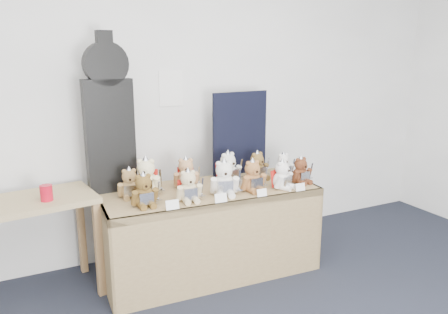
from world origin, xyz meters
name	(u,v)px	position (x,y,z in m)	size (l,w,h in m)	color
room_shell	(171,88)	(0.13, 2.49, 1.45)	(6.00, 6.00, 6.00)	white
display_table	(212,210)	(0.23, 1.88, 0.55)	(1.71, 0.77, 0.70)	olive
side_table	(28,217)	(-1.08, 2.11, 0.63)	(0.97, 0.63, 0.76)	tan
guitar_case	(109,115)	(-0.46, 2.24, 1.29)	(0.37, 0.13, 1.20)	black
navy_board	(240,133)	(0.66, 2.24, 1.06)	(0.54, 0.02, 0.72)	black
red_cup	(46,193)	(-0.95, 2.03, 0.82)	(0.08, 0.08, 0.11)	red
teddy_front_far_left	(144,192)	(-0.34, 1.79, 0.81)	(0.22, 0.17, 0.26)	brown
teddy_front_left	(188,187)	(-0.02, 1.75, 0.81)	(0.21, 0.18, 0.26)	beige
teddy_front_centre	(224,180)	(0.27, 1.76, 0.82)	(0.25, 0.23, 0.30)	white
teddy_front_right	(253,177)	(0.51, 1.75, 0.81)	(0.23, 0.18, 0.28)	#9B663A
teddy_front_far_right	(282,176)	(0.76, 1.71, 0.80)	(0.21, 0.20, 0.25)	white
teddy_front_end	(301,171)	(0.98, 1.76, 0.80)	(0.20, 0.17, 0.25)	brown
teddy_back_left	(146,178)	(-0.25, 2.03, 0.83)	(0.25, 0.26, 0.32)	beige
teddy_back_centre_left	(186,175)	(0.08, 2.05, 0.81)	(0.22, 0.21, 0.28)	tan
teddy_back_centre_right	(228,169)	(0.44, 2.02, 0.82)	(0.25, 0.22, 0.30)	silver
teddy_back_right	(257,167)	(0.71, 2.02, 0.81)	(0.22, 0.20, 0.27)	brown
teddy_back_end	(284,166)	(0.96, 1.99, 0.79)	(0.19, 0.15, 0.23)	white
teddy_back_far_left	(130,184)	(-0.38, 2.02, 0.80)	(0.21, 0.18, 0.25)	#9D7949
entry_card_a	(172,205)	(-0.19, 1.63, 0.74)	(0.09, 0.00, 0.07)	white
entry_card_b	(221,198)	(0.17, 1.61, 0.74)	(0.09, 0.00, 0.07)	white
entry_card_c	(262,193)	(0.51, 1.60, 0.73)	(0.08, 0.00, 0.06)	white
entry_card_d	(300,187)	(0.84, 1.58, 0.73)	(0.08, 0.00, 0.06)	white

